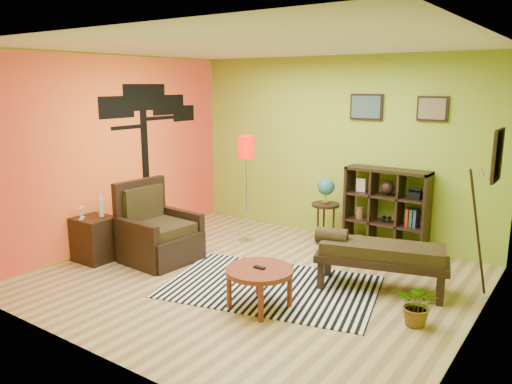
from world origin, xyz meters
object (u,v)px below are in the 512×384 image
Objects in this scene: armchair at (157,236)px; side_cabinet at (95,238)px; coffee_table at (259,274)px; floor_lamp at (246,157)px; potted_plant at (418,309)px; globe_table at (326,194)px; cube_shelf at (387,210)px; bench at (378,253)px.

armchair is 0.85m from side_cabinet.
floor_lamp is at bearing 129.36° from coffee_table.
side_cabinet is at bearing -171.65° from potted_plant.
coffee_table is 0.45× the size of floor_lamp.
cube_shelf is at bearing 15.52° from globe_table.
armchair is 1.76m from floor_lamp.
armchair is 3.29m from cube_shelf.
coffee_table is 2.08m from armchair.
globe_table is 0.85× the size of cube_shelf.
potted_plant is at bearing 8.35° from side_cabinet.
floor_lamp is at bearing 56.79° from side_cabinet.
side_cabinet reaches higher than potted_plant.
armchair reaches higher than potted_plant.
cube_shelf reaches higher than bench.
floor_lamp reaches higher than coffee_table.
floor_lamp is (1.22, 1.86, 1.01)m from side_cabinet.
coffee_table is 0.72× the size of globe_table.
cube_shelf reaches higher than armchair.
globe_table is 1.81m from bench.
armchair reaches higher than side_cabinet.
bench is 0.97m from potted_plant.
globe_table is (1.03, 0.60, -0.55)m from floor_lamp.
potted_plant is (0.68, -0.63, -0.27)m from bench.
cube_shelf is at bearing 118.38° from potted_plant.
floor_lamp is (0.54, 1.35, 0.99)m from armchair.
side_cabinet is 0.91× the size of globe_table.
armchair is 2.97m from bench.
armchair is 0.91× the size of cube_shelf.
bench is at bearing 137.32° from potted_plant.
side_cabinet is 3.37m from globe_table.
floor_lamp is at bearing 165.41° from bench.
floor_lamp is at bearing 157.70° from potted_plant.
globe_table reaches higher than side_cabinet.
globe_table is at bearing 47.57° from side_cabinet.
coffee_table is 1.65m from potted_plant.
globe_table is at bearing 137.18° from bench.
side_cabinet is 2.02× the size of potted_plant.
globe_table is 2.23× the size of potted_plant.
floor_lamp is 3.46m from potted_plant.
bench is (2.88, 0.74, 0.12)m from armchair.
potted_plant is (3.02, -1.24, -1.14)m from floor_lamp.
coffee_table is 0.80× the size of side_cabinet.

